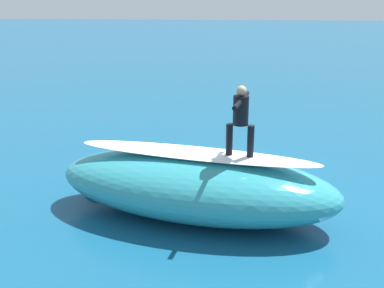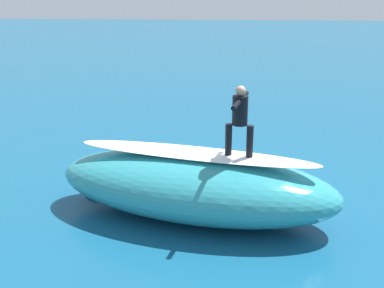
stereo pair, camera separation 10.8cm
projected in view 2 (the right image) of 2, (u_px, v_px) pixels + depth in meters
ground_plane at (219, 180)px, 13.51m from camera, size 120.00×120.00×0.00m
wave_crest at (195, 186)px, 11.27m from camera, size 7.06×4.08×1.50m
wave_foam_lip at (195, 153)px, 11.02m from camera, size 5.70×2.19×0.08m
surfboard_riding at (239, 158)px, 10.73m from camera, size 1.90×0.83×0.09m
surfer_riding at (240, 116)px, 10.43m from camera, size 0.61×1.46×1.56m
surfboard_paddling at (159, 160)px, 14.95m from camera, size 0.65×2.22×0.07m
surfer_paddling at (159, 153)px, 15.03m from camera, size 0.37×1.77×0.32m
foam_patch_near at (102, 191)px, 12.66m from camera, size 1.24×1.20×0.15m
foam_patch_mid at (325, 194)px, 12.55m from camera, size 0.97×0.91×0.08m
foam_patch_far at (155, 199)px, 12.24m from camera, size 0.69×0.69×0.11m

